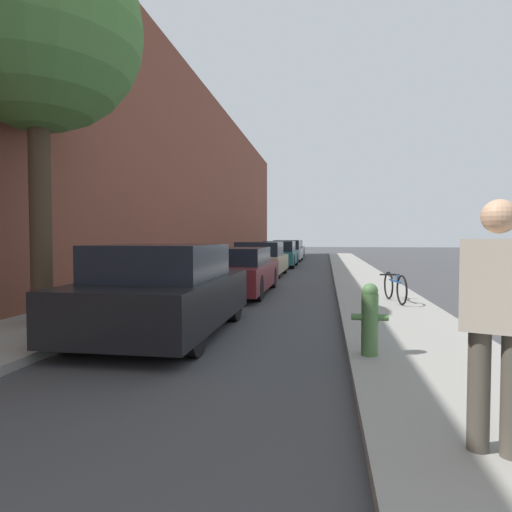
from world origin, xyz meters
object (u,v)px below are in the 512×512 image
object	(u,v)px
parked_car_grey	(293,249)
pedestrian	(497,312)
parked_car_champagne	(260,260)
parked_car_silver	(288,251)
fire_hydrant	(370,318)
parked_car_maroon	(236,271)
parked_car_teal	(280,254)
bicycle	(395,287)
street_tree_near	(37,27)
parked_car_black	(164,291)

from	to	relation	value
parked_car_grey	pedestrian	world-z (taller)	pedestrian
pedestrian	parked_car_champagne	bearing A→B (deg)	123.96
parked_car_champagne	parked_car_grey	size ratio (longest dim) A/B	0.97
parked_car_silver	fire_hydrant	world-z (taller)	parked_car_silver
parked_car_maroon	fire_hydrant	size ratio (longest dim) A/B	5.34
parked_car_teal	bicycle	size ratio (longest dim) A/B	2.81
parked_car_teal	pedestrian	world-z (taller)	pedestrian
parked_car_maroon	street_tree_near	distance (m)	7.08
parked_car_champagne	pedestrian	bearing A→B (deg)	-75.62
street_tree_near	bicycle	size ratio (longest dim) A/B	4.34
parked_car_black	parked_car_maroon	xyz separation A→B (m)	(0.09, 5.19, -0.07)
parked_car_champagne	street_tree_near	bearing A→B (deg)	-101.25
parked_car_grey	street_tree_near	distance (m)	28.66
parked_car_maroon	parked_car_teal	distance (m)	11.35
parked_car_grey	fire_hydrant	bearing A→B (deg)	-83.94
parked_car_teal	pedestrian	size ratio (longest dim) A/B	2.61
parked_car_champagne	parked_car_silver	distance (m)	11.39
parked_car_black	parked_car_grey	distance (m)	28.42
parked_car_maroon	parked_car_silver	world-z (taller)	parked_car_silver
parked_car_silver	parked_car_grey	size ratio (longest dim) A/B	1.00
bicycle	parked_car_black	bearing A→B (deg)	-149.02
street_tree_near	parked_car_grey	bearing A→B (deg)	85.64
parked_car_silver	pedestrian	distance (m)	26.17
parked_car_silver	parked_car_champagne	bearing A→B (deg)	-90.60
parked_car_grey	parked_car_champagne	bearing A→B (deg)	-90.02
fire_hydrant	parked_car_champagne	bearing A→B (deg)	104.50
parked_car_teal	street_tree_near	distance (m)	17.10
parked_car_black	street_tree_near	bearing A→B (deg)	175.45
parked_car_maroon	parked_car_champagne	xyz separation A→B (m)	(-0.20, 5.77, 0.04)
parked_car_maroon	bicycle	size ratio (longest dim) A/B	3.01
parked_car_silver	parked_car_grey	world-z (taller)	parked_car_silver
parked_car_teal	parked_car_black	bearing A→B (deg)	-90.38
parked_car_black	parked_car_silver	size ratio (longest dim) A/B	0.91
parked_car_grey	bicycle	bearing A→B (deg)	-80.64
parked_car_black	parked_car_maroon	size ratio (longest dim) A/B	0.86
street_tree_near	parked_car_black	bearing A→B (deg)	-4.55
street_tree_near	parked_car_maroon	bearing A→B (deg)	64.94
parked_car_silver	parked_car_teal	bearing A→B (deg)	-89.07
parked_car_champagne	parked_car_silver	size ratio (longest dim) A/B	0.97
parked_car_black	fire_hydrant	distance (m)	3.29
parked_car_grey	fire_hydrant	distance (m)	29.81
parked_car_teal	parked_car_grey	bearing A→B (deg)	91.01
parked_car_maroon	parked_car_silver	distance (m)	17.16
pedestrian	parked_car_black	bearing A→B (deg)	155.05
parked_car_grey	pedestrian	distance (m)	32.20
street_tree_near	parked_car_teal	bearing A→B (deg)	81.79
parked_car_champagne	parked_car_teal	size ratio (longest dim) A/B	0.99
parked_car_maroon	parked_car_silver	size ratio (longest dim) A/B	1.05
bicycle	parked_car_teal	bearing A→B (deg)	97.50
parked_car_silver	bicycle	bearing A→B (deg)	-78.06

